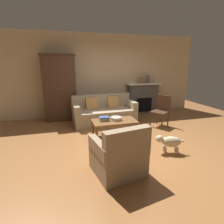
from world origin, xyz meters
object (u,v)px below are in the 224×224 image
Objects in this scene: fireplace at (142,98)px; side_chair_wooden at (161,109)px; mantel_vase_terracotta at (143,80)px; mantel_vase_slate at (148,79)px; mantel_vase_bronze at (139,80)px; armoire at (60,88)px; fruit_bowl at (116,118)px; coffee_table at (114,123)px; couch at (104,113)px; dog at (170,142)px; book_stack at (104,119)px; armchair_near_left at (119,156)px.

side_chair_wooden is (-0.08, -1.51, -0.06)m from fireplace.
fireplace is 5.74× the size of mantel_vase_terracotta.
mantel_vase_bronze is at bearing 180.00° from mantel_vase_slate.
armoire is 7.06× the size of mantel_vase_slate.
mantel_vase_slate is at bearing 46.74° from fruit_bowl.
mantel_vase_slate is 1.69m from side_chair_wooden.
mantel_vase_bronze is at bearing 52.59° from coffee_table.
mantel_vase_bronze is (1.48, 0.77, 0.91)m from couch.
mantel_vase_terracotta is (1.61, 1.90, 0.77)m from fruit_bowl.
dog is at bearing -104.70° from fireplace.
armoire is at bearing 125.08° from dog.
book_stack is (-0.25, 0.06, 0.10)m from coffee_table.
mantel_vase_terracotta is (0.18, 0.00, 0.01)m from mantel_vase_bronze.
couch is 8.96× the size of mantel_vase_terracotta.
fireplace is 0.68m from mantel_vase_bronze.
mantel_vase_terracotta is 0.24× the size of side_chair_wooden.
fruit_bowl is (-1.61, -1.92, -0.11)m from fireplace.
side_chair_wooden is (1.58, -0.72, 0.19)m from couch.
armchair_near_left is 0.99× the size of side_chair_wooden.
book_stack is at bearing -135.54° from mantel_vase_terracotta.
armoire is 1.07× the size of couch.
side_chair_wooden is 1.64× the size of dog.
coffee_table is 1.44m from dog.
book_stack is (-0.31, 0.02, 0.01)m from fruit_bowl.
fruit_bowl is 0.32× the size of armchair_near_left.
side_chair_wooden is (1.53, 0.41, 0.05)m from fruit_bowl.
dog is (0.84, -1.16, -0.12)m from coffee_table.
armchair_near_left is (-0.43, -1.61, -0.14)m from fruit_bowl.
armoire reaches higher than armchair_near_left.
side_chair_wooden is 1.79m from dog.
armchair_near_left reaches higher than book_stack.
dog is (2.13, -3.04, -0.81)m from armoire.
dog is at bearing -56.69° from fruit_bowl.
couch is 2.48m from dog.
fireplace is at bearing 174.31° from mantel_vase_slate.
mantel_vase_slate is (0.36, 0.00, 0.04)m from mantel_vase_bronze.
couch is 6.90× the size of fruit_bowl.
mantel_vase_terracotta is 3.35m from dog.
book_stack is at bearing -132.71° from mantel_vase_bronze.
couch is 1.14m from fruit_bowl.
mantel_vase_terracotta reaches higher than couch.
couch is at bearing -157.31° from mantel_vase_slate.
armoire is 3.64m from armchair_near_left.
mantel_vase_bronze is 0.70× the size of mantel_vase_slate.
mantel_vase_terracotta reaches higher than book_stack.
couch is (1.29, -0.71, -0.74)m from armoire.
fruit_bowl is at bearing 123.31° from dog.
side_chair_wooden is at bearing -24.33° from couch.
coffee_table is 5.28× the size of mantel_vase_bronze.
mantel_vase_bronze is 0.18m from mantel_vase_terracotta.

